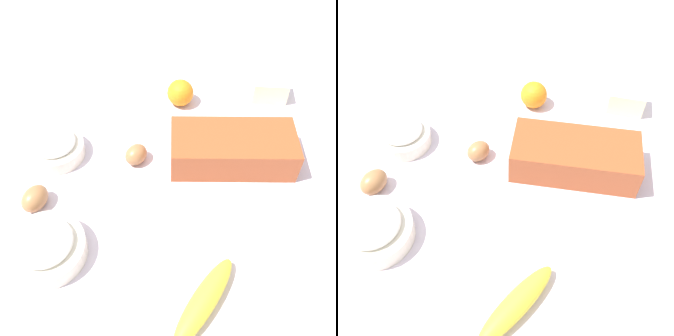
% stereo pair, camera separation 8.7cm
% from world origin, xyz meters
% --- Properties ---
extents(ground_plane, '(2.40, 2.40, 0.02)m').
position_xyz_m(ground_plane, '(0.00, 0.00, -0.01)').
color(ground_plane, silver).
extents(loaf_pan, '(0.29, 0.15, 0.08)m').
position_xyz_m(loaf_pan, '(0.15, 0.05, 0.04)').
color(loaf_pan, '#9E4723').
rests_on(loaf_pan, ground_plane).
extents(flour_bowl, '(0.15, 0.15, 0.07)m').
position_xyz_m(flour_bowl, '(-0.24, -0.17, 0.03)').
color(flour_bowl, silver).
rests_on(flour_bowl, ground_plane).
extents(sugar_bowl, '(0.13, 0.13, 0.06)m').
position_xyz_m(sugar_bowl, '(-0.26, 0.09, 0.03)').
color(sugar_bowl, silver).
rests_on(sugar_bowl, ground_plane).
extents(banana, '(0.15, 0.18, 0.04)m').
position_xyz_m(banana, '(0.05, -0.29, 0.02)').
color(banana, yellow).
rests_on(banana, ground_plane).
extents(orange_fruit, '(0.07, 0.07, 0.07)m').
position_xyz_m(orange_fruit, '(0.05, 0.26, 0.03)').
color(orange_fruit, orange).
rests_on(orange_fruit, ground_plane).
extents(butter_block, '(0.10, 0.07, 0.06)m').
position_xyz_m(butter_block, '(0.29, 0.27, 0.03)').
color(butter_block, '#F4EDB2').
rests_on(butter_block, ground_plane).
extents(egg_near_butter, '(0.07, 0.07, 0.05)m').
position_xyz_m(egg_near_butter, '(-0.07, 0.06, 0.02)').
color(egg_near_butter, '#9F6B40').
rests_on(egg_near_butter, ground_plane).
extents(egg_beside_bowl, '(0.07, 0.08, 0.05)m').
position_xyz_m(egg_beside_bowl, '(-0.28, -0.05, 0.02)').
color(egg_beside_bowl, '#A26D42').
rests_on(egg_beside_bowl, ground_plane).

